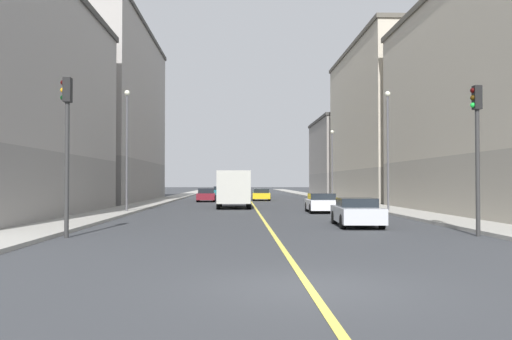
{
  "coord_description": "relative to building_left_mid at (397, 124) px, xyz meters",
  "views": [
    {
      "loc": [
        -1.38,
        -10.4,
        2.04
      ],
      "look_at": [
        0.62,
        48.42,
        3.35
      ],
      "focal_mm": 37.81,
      "sensor_mm": 36.0,
      "label": 1
    }
  ],
  "objects": [
    {
      "name": "ground_plane",
      "position": [
        -15.97,
        -47.61,
        -8.36
      ],
      "size": [
        400.0,
        400.0,
        0.0
      ],
      "primitive_type": "plane",
      "color": "#34363A",
      "rests_on": "ground"
    },
    {
      "name": "sidewalk_left",
      "position": [
        -6.57,
        1.39,
        -8.28
      ],
      "size": [
        2.74,
        168.0,
        0.15
      ],
      "primitive_type": "cube",
      "color": "#9E9B93",
      "rests_on": "ground"
    },
    {
      "name": "sidewalk_right",
      "position": [
        -25.37,
        1.39,
        -8.28
      ],
      "size": [
        2.74,
        168.0,
        0.15
      ],
      "primitive_type": "cube",
      "color": "#9E9B93",
      "rests_on": "ground"
    },
    {
      "name": "lane_center_stripe",
      "position": [
        -15.97,
        1.39,
        -8.35
      ],
      "size": [
        0.16,
        154.0,
        0.01
      ],
      "primitive_type": "cube",
      "color": "#E5D14C",
      "rests_on": "ground"
    },
    {
      "name": "building_left_mid",
      "position": [
        0.0,
        0.0,
        0.0
      ],
      "size": [
        10.71,
        24.35,
        16.7
      ],
      "color": "#9D9688",
      "rests_on": "ground"
    },
    {
      "name": "building_left_far",
      "position": [
        -0.0,
        24.02,
        -2.57
      ],
      "size": [
        10.71,
        18.62,
        11.56
      ],
      "color": "slate",
      "rests_on": "ground"
    },
    {
      "name": "building_right_midblock",
      "position": [
        -31.95,
        -1.33,
        0.71
      ],
      "size": [
        10.71,
        26.19,
        18.12
      ],
      "color": "gray",
      "rests_on": "ground"
    },
    {
      "name": "traffic_light_left_near",
      "position": [
        -8.36,
        -38.11,
        -4.67
      ],
      "size": [
        0.4,
        0.32,
        5.67
      ],
      "color": "#2D2D2D",
      "rests_on": "ground"
    },
    {
      "name": "traffic_light_right_near",
      "position": [
        -23.62,
        -38.11,
        -4.55
      ],
      "size": [
        0.4,
        0.32,
        5.87
      ],
      "color": "#2D2D2D",
      "rests_on": "ground"
    },
    {
      "name": "street_lamp_left_near",
      "position": [
        -7.34,
        -22.52,
        -3.45
      ],
      "size": [
        0.36,
        0.36,
        7.96
      ],
      "color": "#4C4C51",
      "rests_on": "ground"
    },
    {
      "name": "street_lamp_right_near",
      "position": [
        -24.61,
        -22.59,
        -3.48
      ],
      "size": [
        0.36,
        0.36,
        7.91
      ],
      "color": "#4C4C51",
      "rests_on": "ground"
    },
    {
      "name": "street_lamp_left_far",
      "position": [
        -7.34,
        -1.35,
        -3.75
      ],
      "size": [
        0.36,
        0.36,
        7.38
      ],
      "color": "#4C4C51",
      "rests_on": "ground"
    },
    {
      "name": "car_maroon",
      "position": [
        -20.61,
        -2.08,
        -7.69
      ],
      "size": [
        1.95,
        4.5,
        1.4
      ],
      "color": "maroon",
      "rests_on": "ground"
    },
    {
      "name": "car_teal",
      "position": [
        -20.0,
        19.61,
        -7.68
      ],
      "size": [
        2.05,
        4.06,
        1.4
      ],
      "color": "#196670",
      "rests_on": "ground"
    },
    {
      "name": "car_black",
      "position": [
        -17.6,
        9.04,
        -7.7
      ],
      "size": [
        2.01,
        4.17,
        1.36
      ],
      "color": "black",
      "rests_on": "ground"
    },
    {
      "name": "car_green",
      "position": [
        -14.39,
        12.87,
        -7.76
      ],
      "size": [
        1.91,
        4.27,
        1.19
      ],
      "color": "#1E6B38",
      "rests_on": "ground"
    },
    {
      "name": "car_white",
      "position": [
        -11.76,
        -22.29,
        -7.72
      ],
      "size": [
        2.0,
        4.01,
        1.28
      ],
      "color": "white",
      "rests_on": "ground"
    },
    {
      "name": "car_yellow",
      "position": [
        -14.74,
        1.13,
        -7.73
      ],
      "size": [
        2.07,
        4.25,
        1.29
      ],
      "color": "gold",
      "rests_on": "ground"
    },
    {
      "name": "car_silver",
      "position": [
        -11.89,
        -33.47,
        -7.71
      ],
      "size": [
        2.07,
        4.5,
        1.3
      ],
      "color": "silver",
      "rests_on": "ground"
    },
    {
      "name": "box_truck",
      "position": [
        -17.65,
        -16.0,
        -6.81
      ],
      "size": [
        2.58,
        6.66,
        2.88
      ],
      "color": "beige",
      "rests_on": "ground"
    }
  ]
}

